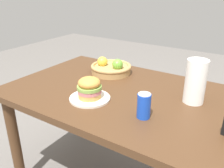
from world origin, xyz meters
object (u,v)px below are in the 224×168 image
(sandwich, at_px, (89,88))
(soda_can, at_px, (144,106))
(plate, at_px, (90,98))
(paper_towel_roll, at_px, (195,82))
(fruit_basket, at_px, (111,68))

(sandwich, relative_size, soda_can, 1.09)
(plate, height_order, paper_towel_roll, paper_towel_roll)
(plate, distance_m, sandwich, 0.07)
(sandwich, height_order, fruit_basket, sandwich)
(plate, bearing_deg, paper_towel_roll, 29.88)
(fruit_basket, xyz_separation_m, paper_towel_roll, (0.62, -0.13, 0.08))
(paper_towel_roll, bearing_deg, sandwich, -150.12)
(fruit_basket, bearing_deg, sandwich, -72.48)
(paper_towel_roll, bearing_deg, fruit_basket, 167.91)
(paper_towel_roll, bearing_deg, soda_can, -117.67)
(plate, height_order, fruit_basket, fruit_basket)
(plate, xyz_separation_m, sandwich, (0.00, 0.00, 0.07))
(plate, bearing_deg, sandwich, 0.00)
(plate, height_order, sandwich, sandwich)
(soda_can, bearing_deg, plate, 177.94)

